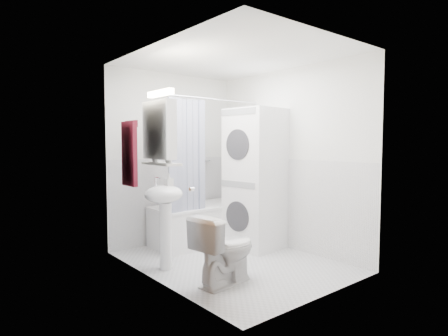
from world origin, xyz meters
TOP-DOWN VIEW (x-y plane):
  - floor at (0.00, 0.00)m, footprint 2.60×2.60m
  - room_walls at (0.00, 0.00)m, footprint 2.60×2.60m
  - wainscot at (0.00, 0.29)m, footprint 1.98×2.58m
  - door at (-0.95, -0.55)m, footprint 0.05×2.00m
  - bathtub at (0.23, 0.92)m, footprint 1.43×0.68m
  - tub_spout at (0.43, 1.25)m, footprint 0.04×0.12m
  - curtain_rod at (0.23, 0.64)m, footprint 1.61×0.02m
  - shower_curtain at (-0.20, 0.64)m, footprint 0.55×0.02m
  - sink at (-0.75, 0.28)m, footprint 0.44×0.37m
  - medicine_cabinet at (-0.90, 0.10)m, footprint 0.13×0.50m
  - shelf at (-0.89, 0.10)m, footprint 0.18×0.54m
  - shower_caddy at (0.48, 1.24)m, footprint 0.22×0.06m
  - towel at (-0.94, 0.75)m, footprint 0.07×0.32m
  - washer_dryer at (0.68, 0.30)m, footprint 0.73×0.72m
  - toilet at (-0.50, -0.47)m, footprint 0.76×0.50m
  - soap_pump at (-0.71, 0.25)m, footprint 0.08×0.17m
  - shelf_bottle at (-0.89, -0.05)m, footprint 0.07×0.18m
  - shelf_cup at (-0.89, 0.22)m, footprint 0.10×0.09m
  - shampoo_a at (0.35, 1.24)m, footprint 0.13×0.17m
  - shampoo_b at (0.47, 1.24)m, footprint 0.08×0.21m

SIDE VIEW (x-z plane):
  - floor at x=0.00m, z-range 0.00..0.00m
  - bathtub at x=0.23m, z-range 0.03..0.58m
  - toilet at x=-0.50m, z-range 0.00..0.70m
  - wainscot at x=0.00m, z-range -0.69..1.89m
  - sink at x=-0.75m, z-range 0.18..1.22m
  - tub_spout at x=0.43m, z-range 0.85..0.89m
  - washer_dryer at x=0.68m, z-range 0.00..1.87m
  - soap_pump at x=-0.71m, z-range 0.91..0.99m
  - door at x=-0.95m, z-range 0.00..2.00m
  - shower_caddy at x=0.48m, z-range 1.14..1.16m
  - shelf at x=-0.89m, z-range 1.19..1.21m
  - shampoo_b at x=0.47m, z-range 1.16..1.24m
  - shampoo_a at x=0.35m, z-range 1.16..1.29m
  - shelf_bottle at x=-0.89m, z-range 1.21..1.28m
  - shower_curtain at x=-0.20m, z-range 0.52..1.98m
  - shelf_cup at x=-0.89m, z-range 1.21..1.31m
  - towel at x=-0.94m, z-range 0.92..1.70m
  - room_walls at x=0.00m, z-range 0.19..2.79m
  - medicine_cabinet at x=-0.90m, z-range 1.21..1.92m
  - curtain_rod at x=0.23m, z-range 1.99..2.01m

